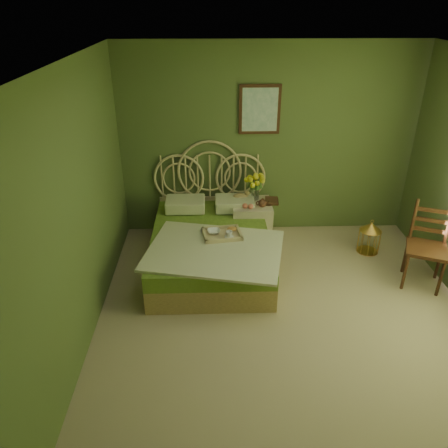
{
  "coord_description": "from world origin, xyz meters",
  "views": [
    {
      "loc": [
        -0.77,
        -3.46,
        3.07
      ],
      "look_at": [
        -0.63,
        1.0,
        0.72
      ],
      "focal_mm": 35.0,
      "sensor_mm": 36.0,
      "label": 1
    }
  ],
  "objects_px": {
    "bed": "(211,243)",
    "birdcage": "(369,238)",
    "nightstand": "(252,217)",
    "chair": "(425,240)"
  },
  "relations": [
    {
      "from": "bed",
      "to": "birdcage",
      "type": "relative_size",
      "value": 5.02
    },
    {
      "from": "nightstand",
      "to": "chair",
      "type": "xyz_separation_m",
      "value": [
        1.92,
        -1.02,
        0.19
      ]
    },
    {
      "from": "chair",
      "to": "bed",
      "type": "bearing_deg",
      "value": -167.29
    },
    {
      "from": "birdcage",
      "to": "chair",
      "type": "bearing_deg",
      "value": -60.21
    },
    {
      "from": "bed",
      "to": "chair",
      "type": "distance_m",
      "value": 2.54
    },
    {
      "from": "nightstand",
      "to": "chair",
      "type": "distance_m",
      "value": 2.18
    },
    {
      "from": "nightstand",
      "to": "chair",
      "type": "height_order",
      "value": "nightstand"
    },
    {
      "from": "bed",
      "to": "nightstand",
      "type": "bearing_deg",
      "value": 45.83
    },
    {
      "from": "bed",
      "to": "chair",
      "type": "bearing_deg",
      "value": -9.83
    },
    {
      "from": "chair",
      "to": "birdcage",
      "type": "distance_m",
      "value": 0.84
    }
  ]
}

